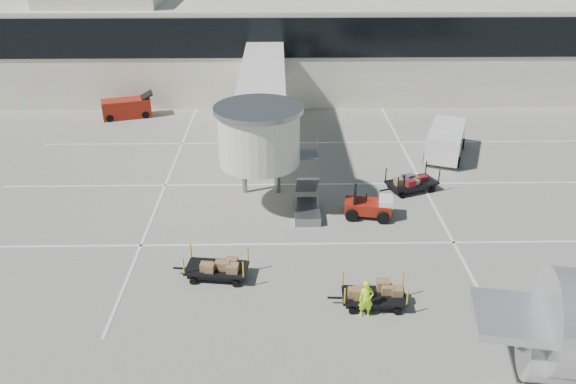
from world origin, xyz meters
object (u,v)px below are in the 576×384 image
Objects in this scene: box_cart_near at (372,296)px; ground_worker at (366,299)px; minivan at (446,138)px; belt_loader at (127,108)px; baggage_tug at (369,206)px; box_cart_far at (216,268)px; suitcase_cart at (412,183)px.

ground_worker reaches higher than box_cart_near.
minivan is 1.31× the size of belt_loader.
belt_loader reaches higher than box_cart_near.
baggage_tug is at bearing 84.90° from box_cart_near.
minivan is 25.43m from belt_loader.
baggage_tug reaches higher than box_cart_near.
baggage_tug is at bearing 42.76° from box_cart_far.
suitcase_cart is 1.05× the size of box_cart_far.
baggage_tug is 7.99m from box_cart_near.
box_cart_far is at bearing -84.35° from belt_loader.
baggage_tug is at bearing -105.66° from minivan.
ground_worker is (-0.36, -0.67, 0.36)m from box_cart_near.
box_cart_far is (-7.92, -5.70, -0.10)m from baggage_tug.
ground_worker is 0.39× the size of belt_loader.
box_cart_far is (-10.97, -8.83, 0.02)m from suitcase_cart.
belt_loader reaches higher than box_cart_far.
box_cart_near is at bearing -93.33° from minivan.
baggage_tug is 0.63× the size of belt_loader.
ground_worker is at bearing -93.46° from minivan.
belt_loader is at bearing 124.19° from suitcase_cart.
box_cart_near is at bearing -131.79° from suitcase_cart.
baggage_tug is 10.95m from minivan.
ground_worker is 30.32m from belt_loader.
belt_loader is (-9.50, 22.85, 0.23)m from box_cart_far.
ground_worker is at bearing -115.56° from box_cart_near.
box_cart_far is at bearing -134.12° from baggage_tug.
baggage_tug is 9.76m from box_cart_far.
box_cart_far is (-6.86, 2.22, 0.03)m from box_cart_near.
baggage_tug is 1.62× the size of ground_worker.
belt_loader is at bearing 125.64° from box_cart_near.
box_cart_far is 0.62× the size of minivan.
suitcase_cart is (3.05, 3.13, -0.11)m from baggage_tug.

